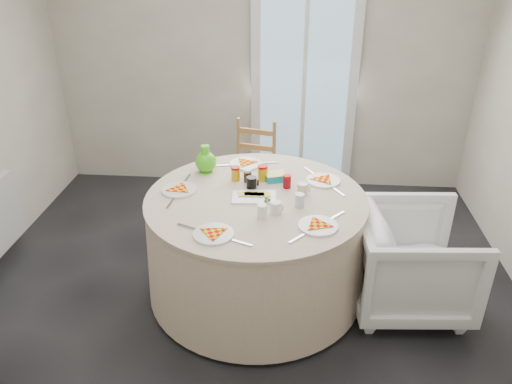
# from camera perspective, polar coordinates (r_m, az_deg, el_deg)

# --- Properties ---
(floor) EXTENTS (4.00, 4.00, 0.00)m
(floor) POSITION_cam_1_polar(r_m,az_deg,el_deg) (3.59, -1.62, -12.88)
(floor) COLOR black
(floor) RESTS_ON ground
(wall_back) EXTENTS (4.00, 0.02, 2.60)m
(wall_back) POSITION_cam_1_polar(r_m,az_deg,el_deg) (4.84, 0.73, 15.27)
(wall_back) COLOR #BCB5A3
(wall_back) RESTS_ON floor
(glass_door) EXTENTS (1.00, 0.08, 2.10)m
(glass_door) POSITION_cam_1_polar(r_m,az_deg,el_deg) (4.84, 5.51, 12.11)
(glass_door) COLOR silver
(glass_door) RESTS_ON floor
(table) EXTENTS (1.53, 1.53, 0.77)m
(table) POSITION_cam_1_polar(r_m,az_deg,el_deg) (3.52, 0.00, -6.15)
(table) COLOR beige
(table) RESTS_ON floor
(wooden_chair) EXTENTS (0.46, 0.45, 0.87)m
(wooden_chair) POSITION_cam_1_polar(r_m,az_deg,el_deg) (4.44, -0.57, 2.81)
(wooden_chair) COLOR #B78748
(wooden_chair) RESTS_ON floor
(armchair) EXTENTS (0.76, 0.81, 0.78)m
(armchair) POSITION_cam_1_polar(r_m,az_deg,el_deg) (3.54, 17.40, -7.06)
(armchair) COLOR white
(armchair) RESTS_ON floor
(place_settings) EXTENTS (1.32, 1.32, 0.02)m
(place_settings) POSITION_cam_1_polar(r_m,az_deg,el_deg) (3.32, 0.00, -0.46)
(place_settings) COLOR white
(place_settings) RESTS_ON table
(jar_cluster) EXTENTS (0.45, 0.28, 0.12)m
(jar_cluster) POSITION_cam_1_polar(r_m,az_deg,el_deg) (3.47, 0.43, 1.82)
(jar_cluster) COLOR #A25126
(jar_cluster) RESTS_ON table
(butter_tub) EXTENTS (0.17, 0.14, 0.06)m
(butter_tub) POSITION_cam_1_polar(r_m,az_deg,el_deg) (3.54, 2.23, 1.67)
(butter_tub) COLOR #0C9DAD
(butter_tub) RESTS_ON table
(green_pitcher) EXTENTS (0.20, 0.20, 0.20)m
(green_pitcher) POSITION_cam_1_polar(r_m,az_deg,el_deg) (3.65, -5.78, 3.87)
(green_pitcher) COLOR #46C91B
(green_pitcher) RESTS_ON table
(cheese_platter) EXTENTS (0.30, 0.21, 0.04)m
(cheese_platter) POSITION_cam_1_polar(r_m,az_deg,el_deg) (3.31, -0.22, -0.52)
(cheese_platter) COLOR silver
(cheese_platter) RESTS_ON table
(mugs_glasses) EXTENTS (0.55, 0.55, 0.10)m
(mugs_glasses) POSITION_cam_1_polar(r_m,az_deg,el_deg) (3.31, 2.41, 0.19)
(mugs_glasses) COLOR #A7A3A3
(mugs_glasses) RESTS_ON table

